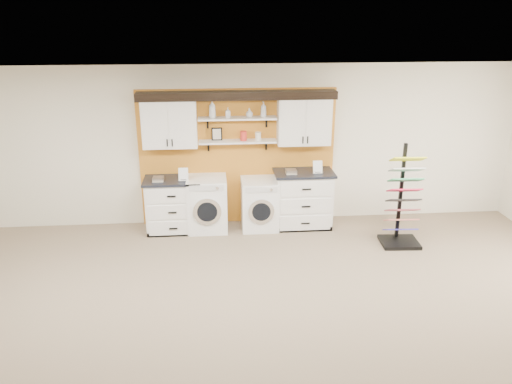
{
  "coord_description": "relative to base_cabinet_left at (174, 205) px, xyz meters",
  "views": [
    {
      "loc": [
        -0.39,
        -4.46,
        3.63
      ],
      "look_at": [
        0.19,
        2.3,
        1.15
      ],
      "focal_mm": 35.0,
      "sensor_mm": 36.0,
      "label": 1
    }
  ],
  "objects": [
    {
      "name": "sample_rack",
      "position": [
        3.73,
        -0.86,
        0.06
      ],
      "size": [
        0.63,
        0.54,
        1.66
      ],
      "rotation": [
        0.0,
        0.0,
        -0.06
      ],
      "color": "black",
      "rests_on": "floor"
    },
    {
      "name": "picture_frame",
      "position": [
        0.78,
        0.21,
        1.18
      ],
      "size": [
        0.18,
        0.02,
        0.22
      ],
      "color": "black",
      "rests_on": "shelf_lower"
    },
    {
      "name": "canister_cream",
      "position": [
        1.48,
        0.16,
        1.14
      ],
      "size": [
        0.1,
        0.1,
        0.14
      ],
      "primitive_type": "cylinder",
      "color": "silver",
      "rests_on": "shelf_lower"
    },
    {
      "name": "wall_back",
      "position": [
        1.13,
        0.36,
        0.93
      ],
      "size": [
        10.0,
        0.0,
        10.0
      ],
      "primitive_type": "plane",
      "rotation": [
        1.57,
        0.0,
        0.0
      ],
      "color": "silver",
      "rests_on": "floor"
    },
    {
      "name": "shelf_lower",
      "position": [
        1.13,
        0.16,
        1.06
      ],
      "size": [
        1.32,
        0.28,
        0.03
      ],
      "primitive_type": "cube",
      "color": "white",
      "rests_on": "wall_back"
    },
    {
      "name": "soap_bottle_b",
      "position": [
        0.97,
        0.16,
        1.56
      ],
      "size": [
        0.08,
        0.08,
        0.17
      ],
      "primitive_type": "imported",
      "rotation": [
        0.0,
        0.0,
        0.03
      ],
      "color": "silver",
      "rests_on": "shelf_upper"
    },
    {
      "name": "canister_red",
      "position": [
        1.23,
        0.16,
        1.15
      ],
      "size": [
        0.11,
        0.11,
        0.16
      ],
      "primitive_type": "cylinder",
      "color": "red",
      "rests_on": "shelf_lower"
    },
    {
      "name": "washer",
      "position": [
        0.58,
        -0.0,
        0.0
      ],
      "size": [
        0.68,
        0.71,
        0.94
      ],
      "color": "white",
      "rests_on": "floor"
    },
    {
      "name": "soap_bottle_c",
      "position": [
        1.33,
        0.16,
        1.55
      ],
      "size": [
        0.15,
        0.15,
        0.15
      ],
      "primitive_type": "imported",
      "rotation": [
        0.0,
        0.0,
        -0.39
      ],
      "color": "silver",
      "rests_on": "shelf_upper"
    },
    {
      "name": "soap_bottle_a",
      "position": [
        0.71,
        0.16,
        1.62
      ],
      "size": [
        0.15,
        0.15,
        0.3
      ],
      "primitive_type": "imported",
      "rotation": [
        0.0,
        0.0,
        -0.45
      ],
      "color": "silver",
      "rests_on": "shelf_upper"
    },
    {
      "name": "ceiling",
      "position": [
        1.13,
        -3.64,
        2.33
      ],
      "size": [
        10.0,
        10.0,
        0.0
      ],
      "primitive_type": "plane",
      "rotation": [
        3.14,
        0.0,
        0.0
      ],
      "color": "white",
      "rests_on": "wall_back"
    },
    {
      "name": "accent_panel",
      "position": [
        1.13,
        0.32,
        0.73
      ],
      "size": [
        3.4,
        0.07,
        2.4
      ],
      "primitive_type": "cube",
      "color": "#C27721",
      "rests_on": "wall_back"
    },
    {
      "name": "floor",
      "position": [
        1.13,
        -3.64,
        -0.47
      ],
      "size": [
        10.0,
        10.0,
        0.0
      ],
      "primitive_type": "plane",
      "color": "#836E58",
      "rests_on": "ground"
    },
    {
      "name": "upper_cabinet_right",
      "position": [
        2.26,
        0.15,
        1.41
      ],
      "size": [
        0.9,
        0.35,
        0.84
      ],
      "color": "white",
      "rests_on": "wall_back"
    },
    {
      "name": "crown_molding",
      "position": [
        1.13,
        0.17,
        1.86
      ],
      "size": [
        3.3,
        0.41,
        0.13
      ],
      "color": "black",
      "rests_on": "wall_back"
    },
    {
      "name": "upper_cabinet_left",
      "position": [
        -0.0,
        0.15,
        1.41
      ],
      "size": [
        0.9,
        0.35,
        0.84
      ],
      "color": "white",
      "rests_on": "wall_back"
    },
    {
      "name": "dryer",
      "position": [
        1.49,
        -0.0,
        -0.03
      ],
      "size": [
        0.63,
        0.71,
        0.88
      ],
      "color": "white",
      "rests_on": "floor"
    },
    {
      "name": "shelf_upper",
      "position": [
        1.13,
        0.16,
        1.46
      ],
      "size": [
        1.32,
        0.28,
        0.03
      ],
      "primitive_type": "cube",
      "color": "white",
      "rests_on": "wall_back"
    },
    {
      "name": "soap_bottle_d",
      "position": [
        1.57,
        0.16,
        1.6
      ],
      "size": [
        0.13,
        0.13,
        0.26
      ],
      "primitive_type": "imported",
      "rotation": [
        0.0,
        0.0,
        -2.68
      ],
      "color": "silver",
      "rests_on": "shelf_upper"
    },
    {
      "name": "base_cabinet_right",
      "position": [
        2.26,
        -0.0,
        0.03
      ],
      "size": [
        1.03,
        0.66,
        1.01
      ],
      "color": "white",
      "rests_on": "floor"
    },
    {
      "name": "base_cabinet_left",
      "position": [
        0.0,
        0.0,
        0.0
      ],
      "size": [
        0.96,
        0.66,
        0.94
      ],
      "color": "white",
      "rests_on": "floor"
    }
  ]
}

